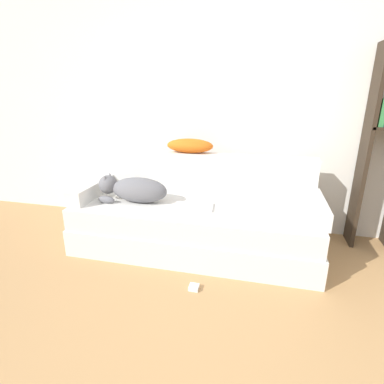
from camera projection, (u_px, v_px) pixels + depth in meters
wall_back at (233, 100)px, 3.02m from camera, size 7.20×0.06×2.70m
couch at (194, 227)px, 2.83m from camera, size 2.22×0.88×0.45m
couch_backrest at (203, 173)px, 3.03m from camera, size 2.18×0.15×0.40m
couch_arm_left at (93, 189)px, 2.96m from camera, size 0.15×0.69×0.14m
couch_arm_right at (315, 207)px, 2.50m from camera, size 0.15×0.69×0.14m
dog at (133, 189)px, 2.79m from camera, size 0.67×0.25×0.26m
laptop at (194, 207)px, 2.67m from camera, size 0.37×0.25×0.02m
throw_pillow at (190, 146)px, 2.99m from camera, size 0.47×0.21×0.14m
power_adapter at (194, 287)px, 2.28m from camera, size 0.07×0.07×0.03m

